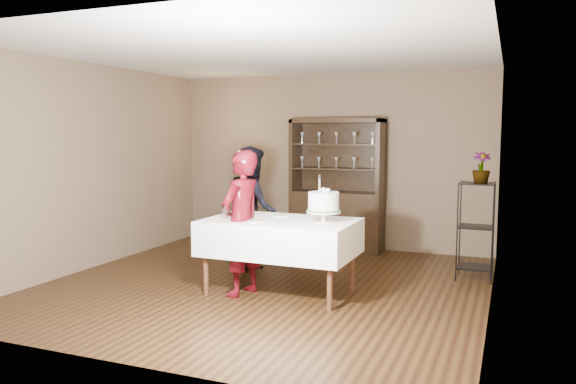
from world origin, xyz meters
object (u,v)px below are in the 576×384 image
Objects in this scene: plant_etagere at (476,227)px; cake at (324,203)px; man at (252,207)px; woman at (241,223)px; cake_table at (280,237)px; china_hutch at (337,207)px; potted_plant at (481,168)px.

plant_etagere is 2.34× the size of cake.
cake is (1.35, -1.04, 0.23)m from man.
man is at bearing -172.42° from plant_etagere.
man is (-0.47, 1.27, 0.00)m from woman.
cake_table is at bearing 129.62° from woman.
man is (-0.75, -1.43, 0.14)m from china_hutch.
woman is at bearing -96.01° from china_hutch.
china_hutch reaches higher than woman.
man reaches higher than cake_table.
cake_table is 1.04× the size of woman.
woman is 4.29× the size of potted_plant.
china_hutch reaches higher than cake.
plant_etagere is 0.75× the size of woman.
china_hutch is 3.90× the size of cake.
cake_table is 0.46m from woman.
cake is 2.10m from potted_plant.
china_hutch is 1.24× the size of man.
cake_table is 1.37m from man.
woman is 0.93m from cake.
potted_plant reaches higher than cake.
plant_etagere is 0.74× the size of man.
cake is at bearing -137.45° from potted_plant.
cake_table is 0.64m from cake.
cake_table is at bearing -87.84° from china_hutch.
cake is 1.37× the size of potted_plant.
cake_table is at bearing -177.04° from cake.
potted_plant reaches higher than cake_table.
potted_plant is at bearing -25.14° from plant_etagere.
plant_etagere is at bearing 43.71° from cake.
plant_etagere is 3.21× the size of potted_plant.
man reaches higher than woman.
cake is (0.50, 0.03, 0.40)m from cake_table.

